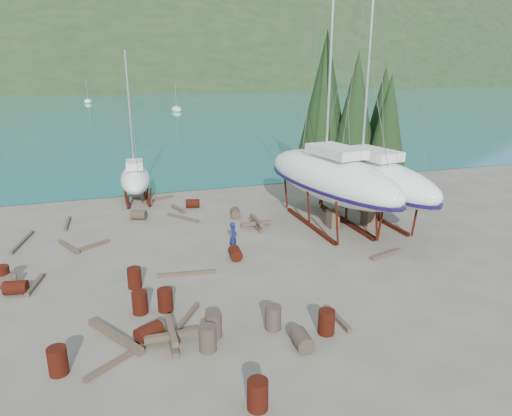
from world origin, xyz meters
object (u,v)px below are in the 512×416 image
object	(u,v)px
large_sailboat_far	(366,177)
worker	(234,237)
small_sailboat_shore	(135,178)
large_sailboat_near	(330,176)

from	to	relation	value
large_sailboat_far	worker	distance (m)	8.96
large_sailboat_far	worker	size ratio (longest dim) A/B	10.90
small_sailboat_shore	worker	world-z (taller)	small_sailboat_shore
large_sailboat_near	large_sailboat_far	bearing A→B (deg)	-17.53
small_sailboat_shore	large_sailboat_far	bearing A→B (deg)	-30.78
large_sailboat_near	large_sailboat_far	world-z (taller)	large_sailboat_near
large_sailboat_far	worker	world-z (taller)	large_sailboat_far
worker	large_sailboat_near	bearing A→B (deg)	-46.55
large_sailboat_near	worker	distance (m)	7.08
large_sailboat_near	small_sailboat_shore	size ratio (longest dim) A/B	1.82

